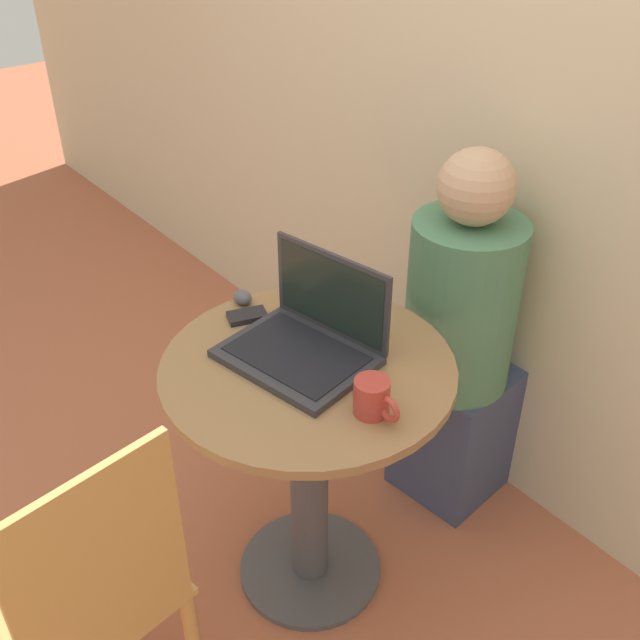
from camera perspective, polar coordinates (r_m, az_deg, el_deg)
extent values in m
plane|color=#B26042|center=(2.36, -0.75, -18.47)|extent=(12.00, 12.00, 0.00)
cube|color=beige|center=(2.09, 16.42, 16.74)|extent=(7.00, 0.05, 2.60)
cylinder|color=#4C4C51|center=(2.35, -0.76, -18.32)|extent=(0.42, 0.42, 0.02)
cylinder|color=#4C4C51|center=(2.07, -0.83, -11.97)|extent=(0.11, 0.11, 0.73)
cylinder|color=olive|center=(1.82, -0.93, -3.70)|extent=(0.72, 0.72, 0.02)
cube|color=#2D2D33|center=(1.82, -1.81, -2.84)|extent=(0.39, 0.32, 0.02)
cube|color=black|center=(1.81, -1.81, -2.55)|extent=(0.34, 0.26, 0.00)
cube|color=#2D2D33|center=(1.83, 0.91, 2.06)|extent=(0.35, 0.07, 0.22)
cube|color=black|center=(1.83, 0.78, 1.98)|extent=(0.32, 0.06, 0.20)
cube|color=black|center=(1.98, -5.61, 0.30)|extent=(0.09, 0.12, 0.02)
ellipsoid|color=#4C4C51|center=(2.04, -5.92, 1.73)|extent=(0.06, 0.04, 0.04)
cylinder|color=#B2382D|center=(1.66, 4.04, -5.80)|extent=(0.08, 0.08, 0.09)
torus|color=#B2382D|center=(1.63, 5.36, -6.75)|extent=(0.06, 0.01, 0.06)
cylinder|color=tan|center=(2.18, -15.64, -17.39)|extent=(0.04, 0.04, 0.42)
cube|color=tan|center=(1.87, -18.36, -19.13)|extent=(0.45, 0.45, 0.02)
cube|color=tan|center=(1.56, -16.34, -17.79)|extent=(0.06, 0.37, 0.48)
cube|color=#3D4766|center=(2.53, 11.08, -7.31)|extent=(0.34, 0.47, 0.47)
cylinder|color=#4C7F5B|center=(2.16, 10.73, 1.14)|extent=(0.32, 0.32, 0.52)
sphere|color=tan|center=(1.99, 11.82, 9.90)|extent=(0.21, 0.21, 0.21)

